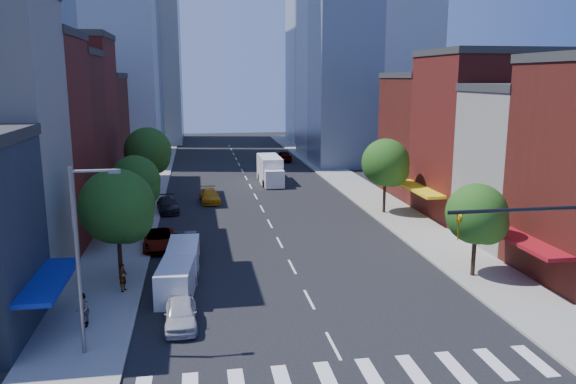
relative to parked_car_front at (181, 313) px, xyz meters
The scene contains 30 objects.
ground 8.33m from the parked_car_front, 25.41° to the right, with size 220.00×220.00×0.00m, color black.
sidewalk_left 36.78m from the parked_car_front, 97.81° to the left, with size 5.00×120.00×0.15m, color gray.
sidewalk_right 41.57m from the parked_car_front, 61.24° to the left, with size 5.00×120.00×0.15m, color gray.
crosswalk 9.99m from the parked_car_front, 41.19° to the right, with size 19.00×3.00×0.01m, color silver.
bldg_left_2 22.85m from the parked_car_front, 128.56° to the left, with size 12.00×9.00×16.00m, color maroon.
bldg_left_3 29.59m from the parked_car_front, 117.96° to the left, with size 12.00×8.00×15.00m, color #501B14.
bldg_left_4 37.34m from the parked_car_front, 111.69° to the left, with size 12.00×9.00×17.00m, color maroon.
bldg_left_5 45.85m from the parked_car_front, 107.27° to the left, with size 12.00×10.00×13.00m, color #501B14.
bldg_right_1 31.16m from the parked_car_front, 21.86° to the left, with size 12.00×8.00×12.00m, color #BBB6AD.
bldg_right_2 35.72m from the parked_car_front, 35.64° to the left, with size 12.00×10.00×15.00m, color maroon.
bldg_right_3 42.10m from the parked_car_front, 46.88° to the left, with size 12.00×10.00×13.00m, color #501B14.
tower_far_w 96.00m from the parked_car_front, 96.55° to the left, with size 18.00×18.00×56.00m, color #9EA5AD.
streetlight 6.78m from the parked_car_front, 149.23° to the right, with size 2.25×0.25×9.00m.
tree_left_near 9.28m from the parked_car_front, 117.60° to the left, with size 4.80×4.80×7.30m.
tree_left_mid 19.14m from the parked_car_front, 101.83° to the left, with size 4.20×4.20×6.65m.
tree_left_far 32.90m from the parked_car_front, 96.78° to the left, with size 5.00×5.00×7.75m.
tree_right_near 19.95m from the parked_car_front, 12.83° to the left, with size 4.00×4.00×6.20m.
tree_right_far 29.73m from the parked_car_front, 49.42° to the left, with size 4.60×4.60×7.20m.
parked_car_front is the anchor object (origin of this frame).
parked_car_second 12.22m from the parked_car_front, 90.00° to the left, with size 1.74×4.98×1.64m, color black.
parked_car_third 14.61m from the parked_car_front, 97.87° to the left, with size 2.34×5.07×1.41m, color #999999.
parked_car_rear 26.78m from the parked_car_front, 93.96° to the left, with size 1.96×4.82×1.40m, color black.
cargo_van_near 4.27m from the parked_car_front, 94.67° to the left, with size 2.50×5.12×2.10m.
cargo_van_far 8.16m from the parked_car_front, 90.04° to the left, with size 2.23×5.07×2.12m.
taxi 30.48m from the parked_car_front, 85.57° to the left, with size 1.95×4.79×1.39m, color orange.
traffic_car_oncoming 46.75m from the parked_car_front, 75.61° to the left, with size 1.37×3.93×1.30m, color black.
traffic_car_far 60.31m from the parked_car_front, 75.86° to the left, with size 1.93×4.79×1.63m, color #999999.
box_truck 41.57m from the parked_car_front, 75.80° to the left, with size 2.64×8.30×3.33m.
pedestrian_near 6.41m from the parked_car_front, 124.11° to the left, with size 0.64×0.42×1.77m, color #999999.
pedestrian_far 5.12m from the parked_car_front, behind, with size 0.90×0.70×1.86m, color #999999.
Camera 1 is at (-6.41, -25.03, 13.08)m, focal length 35.00 mm.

